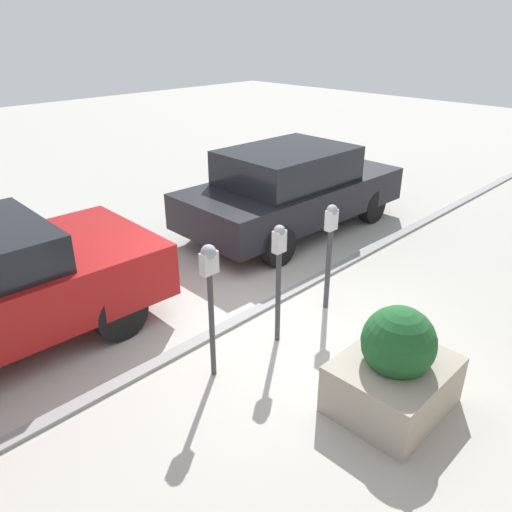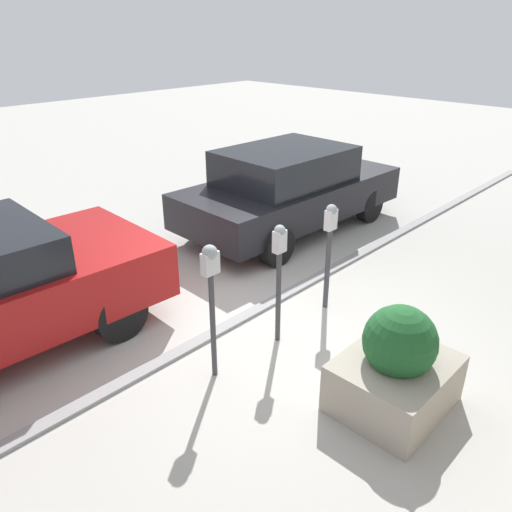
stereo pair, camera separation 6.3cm
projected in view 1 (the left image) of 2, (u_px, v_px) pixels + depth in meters
The scene contains 7 objects.
ground_plane at pixel (247, 321), 6.25m from camera, with size 40.00×40.00×0.00m, color #ADAAA3.
curb_strip at pixel (243, 317), 6.29m from camera, with size 19.00×0.16×0.04m.
parking_meter_nearest at pixel (210, 283), 4.85m from camera, with size 0.18×0.15×1.50m.
parking_meter_second at pixel (279, 264), 5.47m from camera, with size 0.15×0.13×1.45m.
parking_meter_middle at pixel (330, 240), 6.15m from camera, with size 0.16×0.14×1.42m.
planter_box at pixel (395, 369), 4.69m from camera, with size 1.11×0.92×1.09m.
parked_car_middle at pixel (291, 188), 8.71m from camera, with size 4.21×1.92×1.48m.
Camera 1 is at (-3.69, -3.81, 3.40)m, focal length 35.00 mm.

